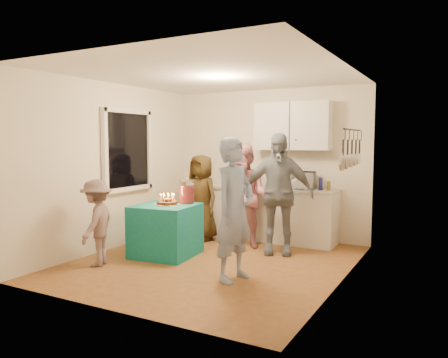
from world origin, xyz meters
The scene contains 19 objects.
floor centered at (0.00, 0.00, 0.00)m, with size 4.00×4.00×0.00m, color brown.
ceiling centered at (0.00, 0.00, 2.60)m, with size 4.00×4.00×0.00m, color white.
back_wall centered at (0.00, 2.00, 1.30)m, with size 3.60×3.60×0.00m, color silver.
left_wall centered at (-1.80, 0.00, 1.30)m, with size 4.00×4.00×0.00m, color silver.
right_wall centered at (1.80, 0.00, 1.30)m, with size 4.00×4.00×0.00m, color silver.
window_night centered at (-1.77, 0.30, 1.55)m, with size 0.04×1.00×1.20m, color black.
counter centered at (0.20, 1.70, 0.43)m, with size 2.20×0.58×0.86m, color white.
countertop centered at (0.20, 1.70, 0.89)m, with size 2.24×0.62×0.05m, color beige.
upper_cabinet centered at (0.50, 1.85, 1.95)m, with size 1.30×0.30×0.80m, color white.
pot_rack centered at (1.72, 0.70, 1.60)m, with size 0.12×1.00×0.60m, color black.
microwave centered at (0.68, 1.70, 1.05)m, with size 0.52×0.35×0.29m, color white.
party_table centered at (-0.79, 0.00, 0.38)m, with size 0.85×0.85×0.76m, color #127976.
donut_cake centered at (-0.75, -0.01, 0.85)m, with size 0.38×0.38×0.18m, color #381C0C, non-canonical shape.
punch_jar centered at (-0.59, 0.26, 0.93)m, with size 0.22×0.22×0.34m, color red.
man_birthday centered at (0.62, -0.53, 0.87)m, with size 0.64×0.42×1.75m, color #8195BC.
woman_back_left centered at (-0.87, 1.13, 0.73)m, with size 0.72×0.47×1.47m, color #564018.
woman_back_center centered at (0.01, 1.03, 0.83)m, with size 0.81×0.63×1.66m, color #D26D8D.
woman_back_right centered at (0.61, 0.90, 0.91)m, with size 1.07×0.44×1.82m, color black.
child_near_left centered at (-1.31, -0.87, 0.59)m, with size 0.77×0.44×1.19m, color #655152.
Camera 1 is at (3.01, -5.20, 1.70)m, focal length 35.00 mm.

